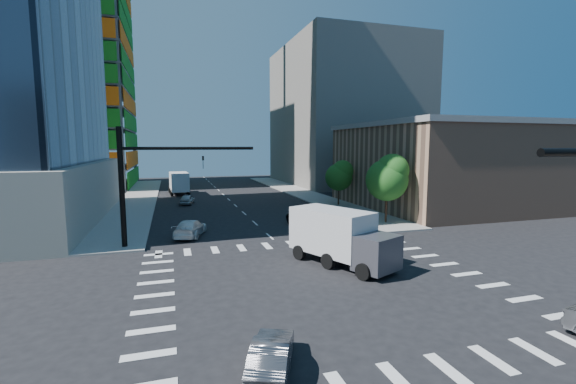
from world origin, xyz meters
name	(u,v)px	position (x,y,z in m)	size (l,w,h in m)	color
ground	(323,284)	(0.00, 0.00, 0.00)	(160.00, 160.00, 0.00)	black
road_markings	(323,284)	(0.00, 0.00, 0.01)	(20.00, 20.00, 0.01)	silver
sidewalk_ne	(301,193)	(12.50, 40.00, 0.07)	(5.00, 60.00, 0.15)	gray
sidewalk_nw	(139,199)	(-12.50, 40.00, 0.07)	(5.00, 60.00, 0.15)	gray
construction_building	(54,52)	(-27.41, 61.93, 24.61)	(25.16, 34.50, 70.60)	slate
commercial_building	(439,165)	(25.00, 22.00, 5.31)	(20.50, 22.50, 10.60)	#A87B61
bg_building_ne	(344,116)	(27.00, 55.00, 14.00)	(24.00, 30.00, 28.00)	slate
signal_mast_nw	(143,176)	(-10.00, 11.50, 5.49)	(10.20, 0.40, 9.00)	black
tree_south	(389,177)	(12.63, 13.90, 4.69)	(4.16, 4.16, 6.82)	#382316
tree_north	(340,175)	(12.93, 25.90, 3.99)	(3.54, 3.52, 5.78)	#382316
car_nb_far	(309,218)	(4.80, 15.25, 0.71)	(2.37, 5.14, 1.43)	black
car_sb_near	(190,228)	(-6.52, 14.06, 0.72)	(2.01, 4.95, 1.44)	white
car_sb_mid	(187,199)	(-5.96, 33.08, 0.66)	(1.56, 3.88, 1.32)	#ACB0B4
car_sb_cross	(271,355)	(-4.90, -7.36, 0.61)	(1.30, 3.73, 1.23)	#515257
box_truck_near	(344,242)	(2.60, 2.75, 1.57)	(5.41, 7.34, 3.54)	black
box_truck_far	(179,184)	(-6.76, 44.95, 1.57)	(3.29, 6.94, 3.55)	black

